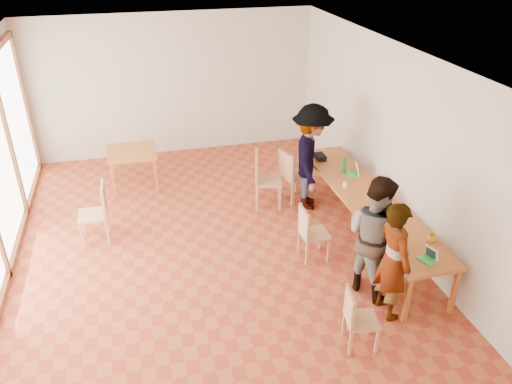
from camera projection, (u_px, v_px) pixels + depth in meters
The scene contains 24 objects.
ground at pixel (209, 248), 7.90m from camera, with size 8.00×8.00×0.00m, color #A54E27.
wall_back at pixel (174, 85), 10.59m from camera, with size 6.00×0.10×3.00m, color beige.
wall_front at pixel (289, 378), 3.78m from camera, with size 6.00×0.10×3.00m, color beige.
wall_right at pixel (393, 142), 7.84m from camera, with size 0.10×8.00×3.00m, color beige.
ceiling at pixel (198, 56), 6.46m from camera, with size 6.00×8.00×0.04m, color white.
communal_table at pixel (367, 200), 7.85m from camera, with size 0.80×4.00×0.75m.
side_table at pixel (132, 155), 9.44m from camera, with size 0.90×0.90×0.75m.
chair_near at pixel (356, 314), 5.87m from camera, with size 0.43×0.43×0.43m.
chair_mid at pixel (309, 228), 7.43m from camera, with size 0.41×0.41×0.46m.
chair_far at pixel (262, 174), 8.84m from camera, with size 0.58×0.58×0.54m.
chair_empty at pixel (291, 171), 8.99m from camera, with size 0.58×0.58×0.52m.
chair_spare at pixel (98, 207), 7.86m from camera, with size 0.46×0.46×0.52m.
person_near at pixel (393, 260), 6.24m from camera, with size 0.60×0.39×1.64m, color gray.
person_mid at pixel (374, 236), 6.64m from camera, with size 0.85×0.66×1.75m, color gray.
person_far at pixel (311, 158), 8.65m from camera, with size 1.23×0.71×1.90m, color gray.
laptop_near at pixel (429, 256), 6.35m from camera, with size 0.24×0.25×0.18m.
laptop_mid at pixel (376, 196), 7.75m from camera, with size 0.26×0.28×0.20m.
laptop_far at pixel (354, 172), 8.50m from camera, with size 0.27×0.28×0.20m.
yellow_mug at pixel (432, 238), 6.72m from camera, with size 0.13×0.13×0.10m, color yellow.
green_bottle at pixel (344, 166), 8.51m from camera, with size 0.07×0.07×0.28m, color #1F6E30.
clear_glass at pixel (345, 185), 8.10m from camera, with size 0.07×0.07×0.09m, color silver.
condiment_cup at pixel (384, 230), 6.94m from camera, with size 0.08×0.08×0.06m, color white.
pink_phone at pixel (400, 244), 6.68m from camera, with size 0.05×0.10×0.01m, color #C32E77.
black_pouch at pixel (320, 157), 9.07m from camera, with size 0.16×0.26×0.09m, color black.
Camera 1 is at (-0.90, -6.50, 4.54)m, focal length 35.00 mm.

